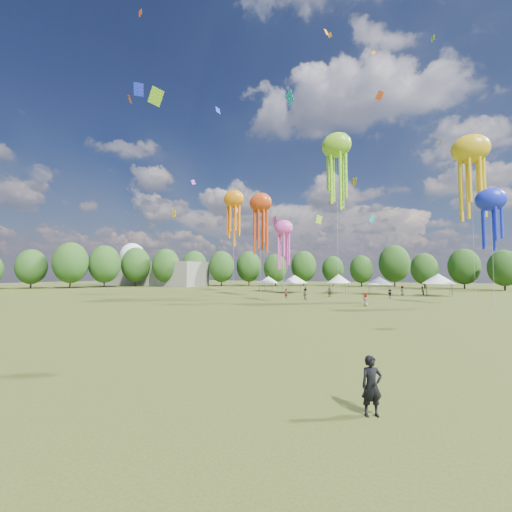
% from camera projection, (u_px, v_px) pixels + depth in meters
% --- Properties ---
extents(ground, '(300.00, 300.00, 0.00)m').
position_uv_depth(ground, '(188.00, 356.00, 16.72)').
color(ground, '#384416').
rests_on(ground, ground).
extents(observer_main, '(0.78, 0.71, 1.79)m').
position_uv_depth(observer_main, '(372.00, 386.00, 9.78)').
color(observer_main, black).
rests_on(observer_main, ground).
extents(spectator_near, '(1.09, 1.03, 1.78)m').
position_uv_depth(spectator_near, '(305.00, 294.00, 52.17)').
color(spectator_near, gray).
rests_on(spectator_near, ground).
extents(spectators_far, '(21.87, 28.32, 1.86)m').
position_uv_depth(spectators_far, '(365.00, 293.00, 57.54)').
color(spectators_far, gray).
rests_on(spectators_far, ground).
extents(festival_tents, '(41.27, 8.61, 4.21)m').
position_uv_depth(festival_tents, '(346.00, 279.00, 68.59)').
color(festival_tents, '#47474C').
rests_on(festival_tents, ground).
extents(show_kites, '(49.19, 20.16, 29.09)m').
position_uv_depth(show_kites, '(341.00, 188.00, 56.70)').
color(show_kites, '#CA3D11').
rests_on(show_kites, ground).
extents(small_kites, '(74.32, 59.22, 45.36)m').
position_uv_depth(small_kites, '(326.00, 129.00, 55.91)').
color(small_kites, '#CA3D11').
rests_on(small_kites, ground).
extents(treeline, '(201.57, 95.24, 13.43)m').
position_uv_depth(treeline, '(344.00, 263.00, 74.83)').
color(treeline, '#38281C').
rests_on(treeline, ground).
extents(hangar, '(40.00, 12.00, 8.00)m').
position_uv_depth(hangar, '(152.00, 274.00, 113.13)').
color(hangar, gray).
rests_on(hangar, ground).
extents(radome, '(9.00, 9.00, 16.00)m').
position_uv_depth(radome, '(132.00, 259.00, 125.86)').
color(radome, white).
rests_on(radome, ground).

